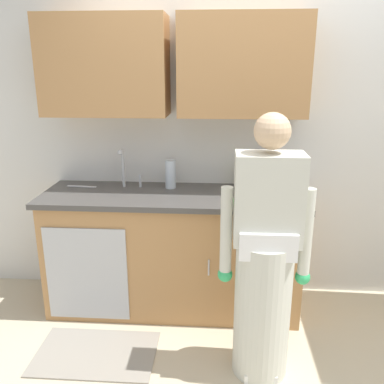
# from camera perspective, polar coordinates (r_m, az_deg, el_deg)

# --- Properties ---
(ground_plane) EXTENTS (9.00, 9.00, 0.00)m
(ground_plane) POSITION_cam_1_polar(r_m,az_deg,el_deg) (2.88, 7.72, -23.04)
(ground_plane) COLOR beige
(kitchen_wall_with_uppers) EXTENTS (4.80, 0.44, 2.70)m
(kitchen_wall_with_uppers) POSITION_cam_1_polar(r_m,az_deg,el_deg) (3.21, 5.20, 10.40)
(kitchen_wall_with_uppers) COLOR silver
(kitchen_wall_with_uppers) RESTS_ON ground
(counter_cabinet) EXTENTS (1.90, 0.62, 0.90)m
(counter_cabinet) POSITION_cam_1_polar(r_m,az_deg,el_deg) (3.23, -2.66, -8.53)
(counter_cabinet) COLOR #B27F4C
(counter_cabinet) RESTS_ON ground
(countertop) EXTENTS (1.96, 0.66, 0.04)m
(countertop) POSITION_cam_1_polar(r_m,az_deg,el_deg) (3.06, -2.72, -0.55)
(countertop) COLOR #474442
(countertop) RESTS_ON counter_cabinet
(sink) EXTENTS (0.50, 0.36, 0.35)m
(sink) POSITION_cam_1_polar(r_m,az_deg,el_deg) (3.13, -9.35, -0.27)
(sink) COLOR #B7BABF
(sink) RESTS_ON counter_cabinet
(person_at_sink) EXTENTS (0.55, 0.34, 1.62)m
(person_at_sink) POSITION_cam_1_polar(r_m,az_deg,el_deg) (2.49, 10.07, -10.84)
(person_at_sink) COLOR white
(person_at_sink) RESTS_ON ground
(floor_mat) EXTENTS (0.80, 0.50, 0.01)m
(floor_mat) POSITION_cam_1_polar(r_m,az_deg,el_deg) (3.01, -13.28, -21.11)
(floor_mat) COLOR gray
(floor_mat) RESTS_ON ground
(bottle_water_short) EXTENTS (0.08, 0.08, 0.27)m
(bottle_water_short) POSITION_cam_1_polar(r_m,az_deg,el_deg) (3.23, 10.07, 3.02)
(bottle_water_short) COLOR #66388C
(bottle_water_short) RESTS_ON countertop
(bottle_water_tall) EXTENTS (0.07, 0.07, 0.19)m
(bottle_water_tall) POSITION_cam_1_polar(r_m,az_deg,el_deg) (3.20, 6.85, 2.29)
(bottle_water_tall) COLOR #D8D14C
(bottle_water_tall) RESTS_ON countertop
(bottle_dish_liquid) EXTENTS (0.08, 0.08, 0.22)m
(bottle_dish_liquid) POSITION_cam_1_polar(r_m,az_deg,el_deg) (3.16, -3.03, 2.51)
(bottle_dish_liquid) COLOR silver
(bottle_dish_liquid) RESTS_ON countertop
(cup_by_sink) EXTENTS (0.08, 0.08, 0.08)m
(cup_by_sink) POSITION_cam_1_polar(r_m,az_deg,el_deg) (3.27, 14.09, 1.24)
(cup_by_sink) COLOR white
(cup_by_sink) RESTS_ON countertop
(knife_on_counter) EXTENTS (0.24, 0.05, 0.01)m
(knife_on_counter) POSITION_cam_1_polar(r_m,az_deg,el_deg) (3.33, -15.16, 0.77)
(knife_on_counter) COLOR silver
(knife_on_counter) RESTS_ON countertop
(sponge) EXTENTS (0.11, 0.07, 0.03)m
(sponge) POSITION_cam_1_polar(r_m,az_deg,el_deg) (2.82, 6.60, -1.42)
(sponge) COLOR #4CBF4C
(sponge) RESTS_ON countertop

